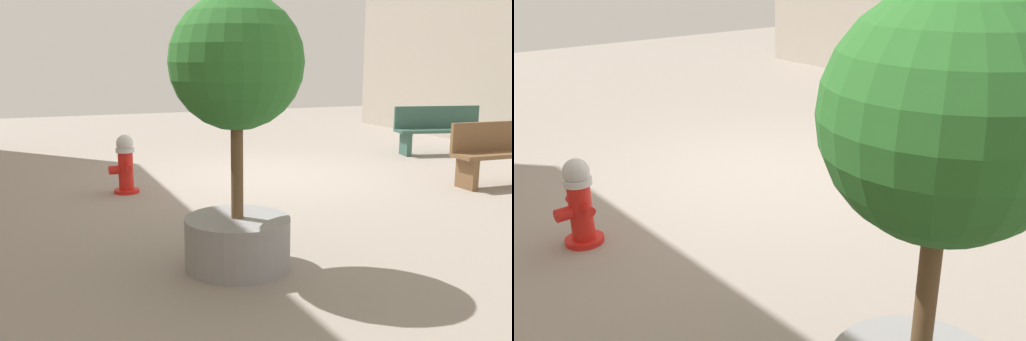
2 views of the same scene
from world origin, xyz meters
TOP-DOWN VIEW (x-y plane):
  - ground_plane at (0.00, 0.00)m, footprint 23.40×23.40m
  - fire_hydrant at (2.46, 0.30)m, footprint 0.41×0.43m
  - bench_near at (-3.93, -0.79)m, footprint 1.83×0.85m
  - bench_far at (-2.85, 1.89)m, footprint 1.61×0.52m
  - planter_tree at (2.03, 3.69)m, footprint 1.18×1.18m

SIDE VIEW (x-z plane):
  - ground_plane at x=0.00m, z-range 0.00..0.00m
  - fire_hydrant at x=2.46m, z-range 0.00..0.83m
  - bench_far at x=-2.85m, z-range 0.02..0.97m
  - bench_near at x=-3.93m, z-range 0.03..0.98m
  - planter_tree at x=2.03m, z-range 0.29..2.72m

